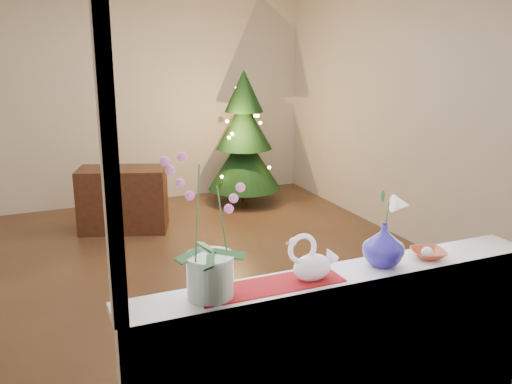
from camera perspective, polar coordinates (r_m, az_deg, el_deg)
ground at (r=5.18m, az=-5.95°, el=-7.90°), size 5.00×5.00×0.00m
wall_back at (r=7.22m, az=-12.39°, el=9.50°), size 4.50×0.10×2.70m
wall_front at (r=2.58m, az=10.43°, el=-0.19°), size 4.50×0.10×2.70m
wall_right at (r=5.88m, az=15.27°, el=8.09°), size 0.10×5.00×2.70m
window_apron at (r=2.98m, az=9.11°, el=-17.15°), size 2.20×0.08×0.88m
windowsill at (r=2.83m, az=8.52°, el=-8.37°), size 2.20×0.26×0.04m
window_frame at (r=2.53m, az=10.43°, el=7.63°), size 2.22×0.06×1.60m
runner at (r=2.65m, az=1.44°, el=-9.32°), size 0.70×0.20×0.01m
orchid_pot at (r=2.43m, az=-4.73°, el=-3.47°), size 0.27×0.27×0.65m
swan at (r=2.69m, az=5.67°, el=-6.54°), size 0.29×0.22×0.22m
blue_vase at (r=2.90m, az=12.66°, el=-4.87°), size 0.30×0.30×0.25m
lily at (r=2.84m, az=12.91°, el=-0.74°), size 0.14×0.08×0.19m
paperweight at (r=3.08m, az=16.74°, el=-5.85°), size 0.08×0.08×0.06m
amber_dish at (r=3.10m, az=16.84°, el=-5.98°), size 0.19×0.19×0.04m
xmas_tree at (r=7.05m, az=-1.20°, el=5.43°), size 1.16×1.16×1.66m
side_table at (r=6.28m, az=-13.14°, el=-0.73°), size 1.01×0.74×0.68m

